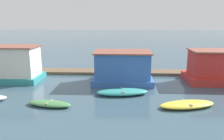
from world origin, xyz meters
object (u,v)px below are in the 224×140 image
Objects in this scene: houseboat_teal at (10,64)px; mooring_post_far_left at (136,67)px; dinghy_teal at (122,92)px; dinghy_yellow at (187,104)px; dinghy_green at (49,104)px; houseboat_red at (221,68)px; houseboat_blue at (122,68)px.

houseboat_teal is 12.61m from mooring_post_far_left.
dinghy_teal is 5.06m from dinghy_yellow.
mooring_post_far_left is at bearing 110.95° from dinghy_yellow.
dinghy_yellow is 8.78m from mooring_post_far_left.
dinghy_green is at bearing -127.55° from mooring_post_far_left.
houseboat_teal is 0.90× the size of houseboat_red.
houseboat_teal is at bearing 161.43° from dinghy_teal.
dinghy_yellow is at bearing -27.03° from dinghy_teal.
houseboat_blue is (11.01, -0.14, -0.20)m from houseboat_teal.
houseboat_red is (20.42, 0.38, -0.20)m from houseboat_teal.
mooring_post_far_left is at bearing 76.78° from dinghy_teal.
houseboat_red is at bearing 3.16° from houseboat_blue.
houseboat_red reaches higher than mooring_post_far_left.
houseboat_teal reaches higher than houseboat_red.
dinghy_green is (-14.51, -6.66, -1.27)m from houseboat_red.
houseboat_blue is at bearing -176.84° from houseboat_red.
houseboat_teal is 1.40× the size of dinghy_yellow.
houseboat_teal is 8.75m from dinghy_green.
dinghy_green is (-5.10, -6.14, -1.27)m from houseboat_blue.
mooring_post_far_left is (1.39, 2.31, -0.45)m from houseboat_blue.
mooring_post_far_left is at bearing 167.43° from houseboat_red.
houseboat_teal is 1.04× the size of houseboat_blue.
houseboat_red is (9.41, 0.52, 0.01)m from houseboat_blue.
houseboat_red is at bearing 23.47° from dinghy_teal.
dinghy_green is at bearing -155.36° from houseboat_red.
houseboat_blue is 2.73m from mooring_post_far_left.
dinghy_teal is at bearing -103.22° from mooring_post_far_left.
houseboat_blue reaches higher than dinghy_green.
houseboat_teal is 20.42m from houseboat_red.
dinghy_yellow is (-4.89, -6.38, -1.25)m from houseboat_red.
dinghy_yellow is at bearing -69.05° from mooring_post_far_left.
mooring_post_far_left is (-3.13, 8.17, 0.79)m from dinghy_yellow.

